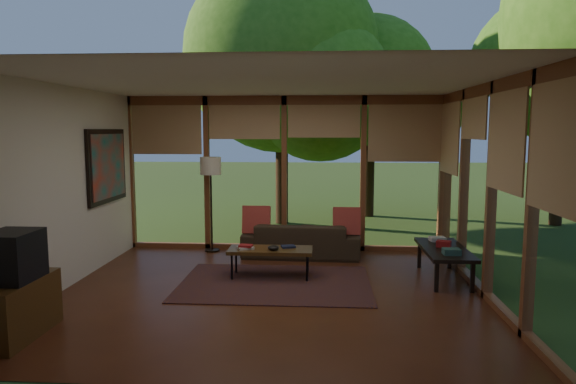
# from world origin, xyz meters

# --- Properties ---
(floor) EXTENTS (5.50, 5.50, 0.00)m
(floor) POSITION_xyz_m (0.00, 0.00, 0.00)
(floor) COLOR #592A17
(floor) RESTS_ON ground
(ceiling) EXTENTS (5.50, 5.50, 0.00)m
(ceiling) POSITION_xyz_m (0.00, 0.00, 2.70)
(ceiling) COLOR silver
(ceiling) RESTS_ON ground
(wall_left) EXTENTS (0.04, 5.00, 2.70)m
(wall_left) POSITION_xyz_m (-2.75, 0.00, 1.35)
(wall_left) COLOR beige
(wall_left) RESTS_ON ground
(wall_front) EXTENTS (5.50, 0.04, 2.70)m
(wall_front) POSITION_xyz_m (0.00, -2.50, 1.35)
(wall_front) COLOR beige
(wall_front) RESTS_ON ground
(window_wall_back) EXTENTS (5.50, 0.12, 2.70)m
(window_wall_back) POSITION_xyz_m (0.00, 2.50, 1.35)
(window_wall_back) COLOR brown
(window_wall_back) RESTS_ON ground
(window_wall_right) EXTENTS (0.12, 5.00, 2.70)m
(window_wall_right) POSITION_xyz_m (2.75, 0.00, 1.35)
(window_wall_right) COLOR brown
(window_wall_right) RESTS_ON ground
(tree_nw) EXTENTS (4.32, 4.32, 5.92)m
(tree_nw) POSITION_xyz_m (-0.25, 5.15, 3.76)
(tree_nw) COLOR #352113
(tree_nw) RESTS_ON ground
(tree_ne) EXTENTS (3.14, 3.14, 4.87)m
(tree_ne) POSITION_xyz_m (1.81, 6.31, 3.28)
(tree_ne) COLOR #352113
(tree_ne) RESTS_ON ground
(tree_far) EXTENTS (3.23, 3.23, 5.06)m
(tree_far) POSITION_xyz_m (5.50, 5.29, 3.44)
(tree_far) COLOR #352113
(tree_far) RESTS_ON ground
(rug) EXTENTS (2.62, 1.85, 0.01)m
(rug) POSITION_xyz_m (0.03, 0.42, 0.01)
(rug) COLOR maroon
(rug) RESTS_ON floor
(sofa) EXTENTS (1.97, 0.83, 0.57)m
(sofa) POSITION_xyz_m (0.32, 2.00, 0.28)
(sofa) COLOR #332619
(sofa) RESTS_ON floor
(pillow_left) EXTENTS (0.46, 0.25, 0.48)m
(pillow_left) POSITION_xyz_m (-0.43, 1.95, 0.61)
(pillow_left) COLOR maroon
(pillow_left) RESTS_ON sofa
(pillow_right) EXTENTS (0.45, 0.24, 0.47)m
(pillow_right) POSITION_xyz_m (1.07, 1.95, 0.61)
(pillow_right) COLOR maroon
(pillow_right) RESTS_ON sofa
(ct_book_lower) EXTENTS (0.26, 0.23, 0.03)m
(ct_book_lower) POSITION_xyz_m (-0.42, 0.66, 0.44)
(ct_book_lower) COLOR #B4ACA3
(ct_book_lower) RESTS_ON coffee_table
(ct_book_upper) EXTENTS (0.20, 0.16, 0.03)m
(ct_book_upper) POSITION_xyz_m (-0.42, 0.66, 0.47)
(ct_book_upper) COLOR maroon
(ct_book_upper) RESTS_ON coffee_table
(ct_book_side) EXTENTS (0.23, 0.20, 0.03)m
(ct_book_side) POSITION_xyz_m (0.18, 0.79, 0.44)
(ct_book_side) COLOR black
(ct_book_side) RESTS_ON coffee_table
(ct_bowl) EXTENTS (0.16, 0.16, 0.07)m
(ct_bowl) POSITION_xyz_m (-0.02, 0.61, 0.46)
(ct_bowl) COLOR black
(ct_bowl) RESTS_ON coffee_table
(media_cabinet) EXTENTS (0.50, 1.00, 0.60)m
(media_cabinet) POSITION_xyz_m (-2.47, -1.59, 0.30)
(media_cabinet) COLOR #4E3215
(media_cabinet) RESTS_ON floor
(television) EXTENTS (0.45, 0.55, 0.50)m
(television) POSITION_xyz_m (-2.45, -1.59, 0.85)
(television) COLOR black
(television) RESTS_ON media_cabinet
(console_book_a) EXTENTS (0.23, 0.17, 0.08)m
(console_book_a) POSITION_xyz_m (2.40, 0.39, 0.50)
(console_book_a) COLOR #2D4F49
(console_book_a) RESTS_ON side_console
(console_book_b) EXTENTS (0.23, 0.20, 0.09)m
(console_book_b) POSITION_xyz_m (2.40, 0.84, 0.50)
(console_book_b) COLOR maroon
(console_book_b) RESTS_ON side_console
(console_book_c) EXTENTS (0.24, 0.19, 0.06)m
(console_book_c) POSITION_xyz_m (2.40, 1.24, 0.49)
(console_book_c) COLOR #B4ACA3
(console_book_c) RESTS_ON side_console
(floor_lamp) EXTENTS (0.36, 0.36, 1.65)m
(floor_lamp) POSITION_xyz_m (-1.25, 2.25, 1.41)
(floor_lamp) COLOR black
(floor_lamp) RESTS_ON floor
(coffee_table) EXTENTS (1.20, 0.50, 0.43)m
(coffee_table) POSITION_xyz_m (-0.07, 0.71, 0.39)
(coffee_table) COLOR #4E3215
(coffee_table) RESTS_ON floor
(side_console) EXTENTS (0.60, 1.40, 0.46)m
(side_console) POSITION_xyz_m (2.40, 0.79, 0.41)
(side_console) COLOR black
(side_console) RESTS_ON floor
(wall_painting) EXTENTS (0.06, 1.35, 1.15)m
(wall_painting) POSITION_xyz_m (-2.71, 1.40, 1.55)
(wall_painting) COLOR black
(wall_painting) RESTS_ON wall_left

